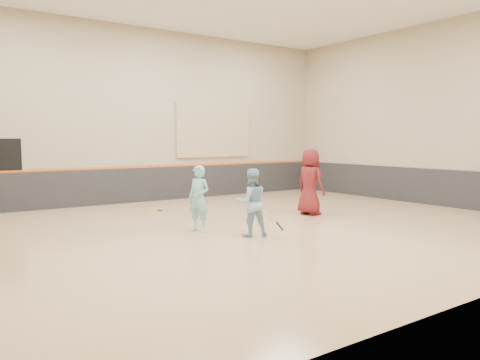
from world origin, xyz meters
TOP-DOWN VIEW (x-y plane):
  - room at (0.00, 0.00)m, footprint 15.04×12.04m
  - wainscot_back at (0.00, 5.97)m, footprint 14.90×0.04m
  - wainscot_right at (7.47, 0.00)m, footprint 0.04×11.90m
  - accent_stripe at (0.00, 5.96)m, footprint 14.90×0.03m
  - acoustic_panel at (2.80, 5.95)m, footprint 3.20×0.08m
  - doorway at (-4.50, 5.98)m, footprint 1.10×0.05m
  - girl at (-1.11, 0.25)m, footprint 0.56×0.67m
  - instructor at (-0.40, -0.87)m, footprint 0.89×0.78m
  - young_man at (2.77, 0.61)m, footprint 0.66×0.96m
  - held_racket at (-0.10, -1.18)m, footprint 0.55×0.55m
  - spare_racket at (-0.58, 4.01)m, footprint 0.65×0.65m
  - ball_under_racket at (0.22, -0.47)m, footprint 0.07×0.07m
  - ball_in_hand at (2.88, 0.40)m, footprint 0.07×0.07m
  - ball_beside_spare at (0.57, 3.75)m, footprint 0.07×0.07m

SIDE VIEW (x-z plane):
  - spare_racket at x=-0.58m, z-range 0.00..0.04m
  - ball_under_racket at x=0.22m, z-range 0.00..0.07m
  - ball_beside_spare at x=0.57m, z-range 0.00..0.07m
  - held_racket at x=-0.10m, z-range 0.22..0.77m
  - wainscot_back at x=0.00m, z-range 0.00..1.20m
  - wainscot_right at x=7.47m, z-range 0.00..1.20m
  - instructor at x=-0.40m, z-range 0.00..1.52m
  - girl at x=-1.11m, z-range 0.00..1.56m
  - room at x=0.00m, z-range -2.30..3.92m
  - young_man at x=2.77m, z-range 0.00..1.91m
  - doorway at x=-4.50m, z-range 0.00..2.20m
  - accent_stripe at x=0.00m, z-range 1.19..1.25m
  - ball_in_hand at x=2.88m, z-range 1.21..1.28m
  - acoustic_panel at x=2.80m, z-range 1.50..3.50m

